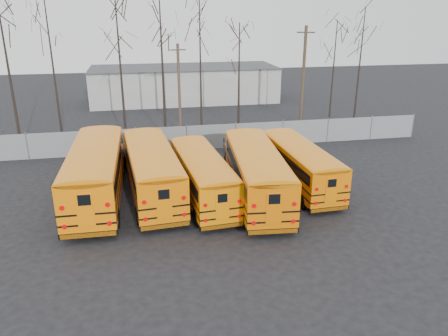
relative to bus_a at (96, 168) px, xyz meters
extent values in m
plane|color=black|center=(6.28, -3.39, -1.98)|extent=(120.00, 120.00, 0.00)
cube|color=gray|center=(6.28, 8.61, -0.98)|extent=(40.00, 0.04, 2.00)
cube|color=#B3B3AE|center=(8.28, 28.61, 0.02)|extent=(22.00, 8.00, 4.00)
cylinder|color=black|center=(-1.29, -3.81, -1.43)|extent=(0.32, 1.09, 1.09)
cylinder|color=black|center=(1.18, -3.85, -1.43)|extent=(0.32, 1.09, 1.09)
cylinder|color=black|center=(-1.15, 5.35, -1.43)|extent=(0.32, 1.09, 1.09)
cylinder|color=black|center=(1.31, 5.31, -1.43)|extent=(0.32, 1.09, 1.09)
cube|color=orange|center=(0.00, -0.28, -0.15)|extent=(2.88, 10.18, 2.56)
cube|color=orange|center=(0.08, 5.71, -0.89)|extent=(2.48, 1.89, 1.09)
cube|color=black|center=(-0.01, -0.50, 0.42)|extent=(2.90, 9.09, 0.76)
cube|color=black|center=(0.01, 0.64, -0.94)|extent=(2.94, 12.06, 0.10)
cube|color=black|center=(0.01, 0.64, -0.40)|extent=(2.94, 12.06, 0.10)
cube|color=black|center=(-0.08, -5.25, -1.49)|extent=(2.80, 0.28, 0.31)
cube|color=black|center=(0.10, 6.58, -1.49)|extent=(2.62, 0.26, 0.28)
cube|color=orange|center=(-0.08, -5.37, -0.18)|extent=(0.82, 0.06, 1.69)
cylinder|color=#B20505|center=(-1.12, -5.36, -0.94)|extent=(0.24, 0.05, 0.24)
cylinder|color=#B20505|center=(0.96, -5.39, -0.94)|extent=(0.24, 0.05, 0.24)
cylinder|color=#B20505|center=(-1.12, -5.36, 0.04)|extent=(0.24, 0.05, 0.24)
cylinder|color=#B20505|center=(0.96, -5.39, 0.04)|extent=(0.24, 0.05, 0.24)
cylinder|color=black|center=(2.36, -3.74, -1.47)|extent=(0.37, 1.04, 1.02)
cylinder|color=black|center=(4.66, -3.54, -1.47)|extent=(0.37, 1.04, 1.02)
cylinder|color=black|center=(1.64, 4.84, -1.47)|extent=(0.37, 1.04, 1.02)
cylinder|color=black|center=(3.95, 5.03, -1.47)|extent=(0.37, 1.04, 1.02)
cube|color=orange|center=(3.23, -0.32, -0.26)|extent=(3.35, 9.71, 2.41)
cube|color=orange|center=(2.76, 5.29, -0.96)|extent=(2.44, 1.93, 1.02)
cube|color=black|center=(3.25, -0.53, 0.27)|extent=(3.30, 8.69, 0.72)
cube|color=black|center=(3.16, 0.54, -1.01)|extent=(3.52, 11.47, 0.09)
cube|color=black|center=(3.16, 0.54, -0.49)|extent=(3.52, 11.47, 0.09)
cube|color=black|center=(3.62, -4.97, -1.52)|extent=(2.63, 0.44, 0.29)
cube|color=black|center=(2.69, 6.11, -1.52)|extent=(2.47, 0.41, 0.27)
cube|color=orange|center=(3.63, -5.08, -0.29)|extent=(0.77, 0.10, 1.59)
cylinder|color=#B20505|center=(2.66, -5.17, -1.01)|extent=(0.23, 0.06, 0.23)
cylinder|color=#B20505|center=(4.60, -5.01, -1.01)|extent=(0.23, 0.06, 0.23)
cylinder|color=#B20505|center=(2.66, -5.17, -0.08)|extent=(0.23, 0.06, 0.23)
cylinder|color=#B20505|center=(4.60, -5.01, -0.08)|extent=(0.23, 0.06, 0.23)
cylinder|color=black|center=(5.31, -4.38, -1.52)|extent=(0.33, 0.94, 0.92)
cylinder|color=black|center=(7.39, -4.21, -1.52)|extent=(0.33, 0.94, 0.92)
cylinder|color=black|center=(4.67, 3.32, -1.52)|extent=(0.33, 0.94, 0.92)
cylinder|color=black|center=(6.74, 3.50, -1.52)|extent=(0.33, 0.94, 0.92)
cube|color=orange|center=(6.10, -1.31, -0.44)|extent=(3.01, 8.72, 2.16)
cube|color=orange|center=(5.68, 3.73, -1.06)|extent=(2.19, 1.73, 0.92)
cube|color=black|center=(6.12, -1.50, 0.04)|extent=(2.97, 7.81, 0.64)
cube|color=black|center=(6.04, -0.53, -1.11)|extent=(3.17, 10.30, 0.08)
cube|color=black|center=(6.04, -0.53, -0.65)|extent=(3.17, 10.30, 0.08)
cube|color=black|center=(6.45, -5.49, -1.57)|extent=(2.36, 0.40, 0.26)
cube|color=black|center=(5.62, 4.46, -1.57)|extent=(2.22, 0.37, 0.24)
cube|color=orange|center=(6.46, -5.59, -0.46)|extent=(0.69, 0.09, 1.43)
cylinder|color=#B20505|center=(5.59, -5.67, -1.11)|extent=(0.20, 0.05, 0.20)
cylinder|color=#B20505|center=(7.33, -5.52, -1.11)|extent=(0.20, 0.05, 0.20)
cylinder|color=#B20505|center=(5.59, -5.67, -0.28)|extent=(0.20, 0.05, 0.20)
cylinder|color=#B20505|center=(7.33, -5.52, -0.28)|extent=(0.20, 0.05, 0.20)
cylinder|color=black|center=(7.74, -5.14, -1.46)|extent=(0.38, 1.05, 1.03)
cylinder|color=black|center=(10.06, -5.34, -1.46)|extent=(0.38, 1.05, 1.03)
cylinder|color=black|center=(8.51, 3.49, -1.46)|extent=(0.38, 1.05, 1.03)
cylinder|color=black|center=(10.83, 3.28, -1.46)|extent=(0.38, 1.05, 1.03)
cube|color=#E16604|center=(9.20, -1.90, -0.25)|extent=(3.41, 9.77, 2.42)
cube|color=#E16604|center=(9.70, 3.74, -0.95)|extent=(2.46, 1.95, 1.03)
cube|color=black|center=(9.18, -2.11, 0.29)|extent=(3.36, 8.75, 0.72)
cube|color=black|center=(9.27, -1.03, -1.00)|extent=(3.60, 11.54, 0.09)
cube|color=black|center=(9.27, -1.03, -0.49)|extent=(3.60, 11.54, 0.09)
cube|color=black|center=(8.78, -6.57, -1.52)|extent=(2.65, 0.46, 0.29)
cube|color=black|center=(9.77, 4.56, -1.52)|extent=(2.48, 0.42, 0.27)
cube|color=#E16604|center=(8.77, -6.69, -0.28)|extent=(0.77, 0.11, 1.60)
cylinder|color=#B20505|center=(7.80, -6.61, -1.00)|extent=(0.23, 0.06, 0.23)
cylinder|color=#B20505|center=(9.75, -6.78, -1.00)|extent=(0.23, 0.06, 0.23)
cylinder|color=#B20505|center=(7.80, -6.61, -0.07)|extent=(0.23, 0.06, 0.23)
cylinder|color=#B20505|center=(9.75, -6.78, -0.07)|extent=(0.23, 0.06, 0.23)
cylinder|color=black|center=(11.51, -3.51, -1.52)|extent=(0.29, 0.92, 0.91)
cylinder|color=black|center=(13.58, -3.43, -1.52)|extent=(0.29, 0.92, 0.91)
cylinder|color=black|center=(11.21, 4.16, -1.52)|extent=(0.29, 0.92, 0.91)
cylinder|color=black|center=(13.27, 4.24, -1.52)|extent=(0.29, 0.92, 0.91)
cube|color=orange|center=(12.43, -0.50, -0.45)|extent=(2.62, 8.58, 2.15)
cube|color=orange|center=(12.23, 4.52, -1.07)|extent=(2.12, 1.63, 0.91)
cube|color=black|center=(12.43, -0.68, 0.03)|extent=(2.62, 7.67, 0.64)
cube|color=black|center=(12.40, 0.28, -1.11)|extent=(2.71, 10.15, 0.08)
cube|color=black|center=(12.40, 0.28, -0.65)|extent=(2.71, 10.15, 0.08)
cube|color=black|center=(12.59, -4.65, -1.57)|extent=(2.35, 0.29, 0.26)
cube|color=black|center=(12.20, 5.25, -1.57)|extent=(2.20, 0.27, 0.24)
cube|color=orange|center=(12.59, -4.75, -0.47)|extent=(0.69, 0.06, 1.42)
cylinder|color=#B20505|center=(11.73, -4.80, -1.11)|extent=(0.20, 0.04, 0.20)
cylinder|color=#B20505|center=(13.46, -4.73, -1.11)|extent=(0.20, 0.04, 0.20)
cylinder|color=#B20505|center=(11.73, -4.80, -0.29)|extent=(0.20, 0.04, 0.20)
cylinder|color=#B20505|center=(13.46, -4.73, -0.29)|extent=(0.20, 0.04, 0.20)
cylinder|color=brown|center=(6.27, 13.68, 1.98)|extent=(0.25, 0.25, 7.92)
cube|color=brown|center=(6.27, 13.68, 5.42)|extent=(1.41, 0.18, 0.11)
cylinder|color=#433526|center=(18.12, 14.59, 2.66)|extent=(0.29, 0.29, 9.29)
cube|color=#433526|center=(18.12, 14.59, 6.69)|extent=(1.59, 0.68, 0.12)
cone|color=black|center=(-6.61, 10.42, 3.91)|extent=(0.26, 0.26, 11.78)
cone|color=black|center=(-3.87, 12.78, 4.11)|extent=(0.26, 0.26, 12.18)
cone|color=black|center=(1.41, 12.71, 3.99)|extent=(0.26, 0.26, 11.94)
cone|color=black|center=(4.81, 12.00, 3.72)|extent=(0.26, 0.26, 11.41)
cone|color=black|center=(7.73, 10.31, 4.31)|extent=(0.26, 0.26, 12.58)
cone|color=black|center=(11.65, 13.58, 2.82)|extent=(0.26, 0.26, 9.60)
cone|color=black|center=(19.57, 11.28, 2.93)|extent=(0.26, 0.26, 9.81)
cone|color=black|center=(23.32, 13.74, 3.47)|extent=(0.26, 0.26, 10.90)
camera|label=1|loc=(2.76, -24.86, 8.79)|focal=35.00mm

